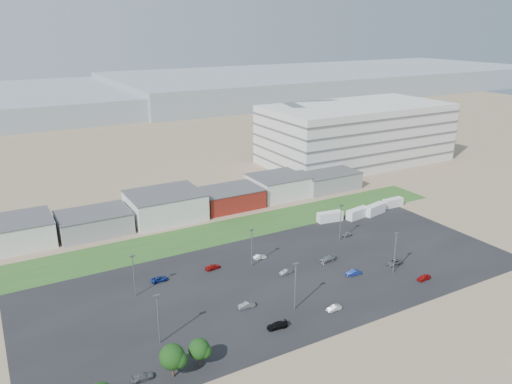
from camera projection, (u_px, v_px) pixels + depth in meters
ground at (314, 325)px, 100.69m from camera, size 700.00×700.00×0.00m
parking_lot at (282, 277)px, 119.51m from camera, size 120.00×50.00×0.01m
grass_strip at (208, 235)px, 143.58m from camera, size 160.00×16.00×0.02m
hills_backdrop at (113, 98)px, 377.75m from camera, size 700.00×200.00×9.00m
building_row at (130, 212)px, 150.06m from camera, size 170.00×20.00×8.00m
parking_garage at (356, 133)px, 217.00m from camera, size 80.00×40.00×25.00m
box_trailer_a at (330, 217)px, 153.10m from camera, size 8.31×3.69×3.01m
box_trailer_b at (358, 213)px, 155.73m from camera, size 8.43×3.94×3.04m
box_trailer_c at (375, 209)px, 158.93m from camera, size 8.82×4.51×3.16m
box_trailer_d at (393, 203)px, 165.31m from camera, size 7.51×2.44×2.81m
tree_right at (172, 359)px, 84.74m from camera, size 4.76×4.76×7.14m
tree_near at (199, 351)px, 87.70m from camera, size 4.06×4.06×6.09m
lightpole_front_l at (158, 319)px, 93.35m from camera, size 1.21×0.51×10.32m
lightpole_front_m at (295, 286)px, 104.60m from camera, size 1.27×0.53×10.78m
lightpole_front_r at (395, 253)px, 120.11m from camera, size 1.24×0.52×10.52m
lightpole_back_l at (134, 276)px, 109.86m from camera, size 1.17×0.49×9.92m
lightpole_back_m at (252, 248)px, 123.56m from camera, size 1.17×0.49×9.91m
lightpole_back_r at (340, 223)px, 138.31m from camera, size 1.24×0.52×10.53m
parked_car_0 at (394, 262)px, 125.72m from camera, size 4.62×2.42×1.24m
parked_car_1 at (353, 273)px, 120.42m from camera, size 4.04×1.81×1.29m
parked_car_2 at (424, 278)px, 118.15m from camera, size 3.75×1.65×1.26m
parked_car_3 at (277, 325)px, 99.41m from camera, size 4.47×2.26×1.24m
parked_car_4 at (247, 305)px, 106.59m from camera, size 3.84×1.63×1.23m
parked_car_6 at (213, 267)px, 123.36m from camera, size 4.16×2.13×1.15m
parked_car_7 at (286, 272)px, 120.96m from camera, size 3.52×1.58×1.12m
parked_car_8 at (347, 234)px, 142.62m from camera, size 3.30×1.61×1.09m
parked_car_9 at (159, 279)px, 117.53m from camera, size 4.06×1.89×1.13m
parked_car_10 at (143, 377)px, 85.02m from camera, size 4.02×1.72×1.15m
parked_car_11 at (260, 257)px, 128.78m from camera, size 3.46×1.36×1.12m
parked_car_12 at (327, 259)px, 127.44m from camera, size 4.65×2.17×1.31m
parked_car_13 at (334, 308)px, 105.54m from camera, size 3.42×1.20×1.12m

